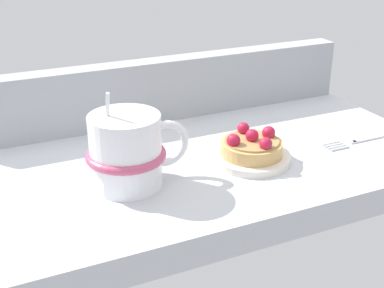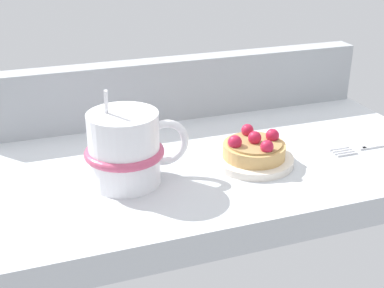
# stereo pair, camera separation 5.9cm
# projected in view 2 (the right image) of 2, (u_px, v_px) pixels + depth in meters

# --- Properties ---
(ground_plane) EXTENTS (0.70, 0.38, 0.04)m
(ground_plane) POSITION_uv_depth(u_px,v_px,m) (212.00, 167.00, 0.79)
(ground_plane) COLOR silver
(window_rail_back) EXTENTS (0.69, 0.04, 0.11)m
(window_rail_back) POSITION_uv_depth(u_px,v_px,m) (177.00, 88.00, 0.91)
(window_rail_back) COLOR #9EA3A8
(window_rail_back) RESTS_ON ground_plane
(dessert_plate) EXTENTS (0.12, 0.12, 0.01)m
(dessert_plate) POSITION_uv_depth(u_px,v_px,m) (253.00, 160.00, 0.76)
(dessert_plate) COLOR silver
(dessert_plate) RESTS_ON ground_plane
(raspberry_tart) EXTENTS (0.09, 0.09, 0.04)m
(raspberry_tart) POSITION_uv_depth(u_px,v_px,m) (254.00, 148.00, 0.75)
(raspberry_tart) COLOR tan
(raspberry_tart) RESTS_ON dessert_plate
(coffee_mug) EXTENTS (0.14, 0.11, 0.13)m
(coffee_mug) POSITION_uv_depth(u_px,v_px,m) (126.00, 149.00, 0.69)
(coffee_mug) COLOR white
(coffee_mug) RESTS_ON ground_plane
(dessert_fork) EXTENTS (0.17, 0.02, 0.01)m
(dessert_fork) POSITION_uv_depth(u_px,v_px,m) (379.00, 145.00, 0.81)
(dessert_fork) COLOR silver
(dessert_fork) RESTS_ON ground_plane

